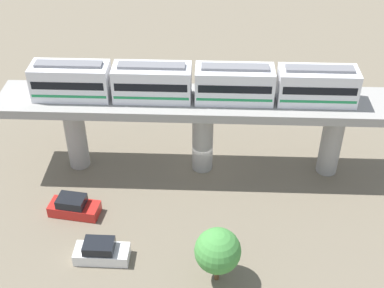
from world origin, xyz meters
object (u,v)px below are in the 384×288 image
(parked_car_white, at_px, (101,252))
(tree_near_viaduct, at_px, (218,251))
(train, at_px, (193,83))
(parked_car_red, at_px, (74,207))

(parked_car_white, height_order, tree_near_viaduct, tree_near_viaduct)
(train, distance_m, parked_car_red, 14.52)
(train, relative_size, tree_near_viaduct, 5.84)
(train, bearing_deg, parked_car_red, 124.19)
(tree_near_viaduct, bearing_deg, parked_car_red, 61.81)
(tree_near_viaduct, bearing_deg, parked_car_white, 79.81)
(tree_near_viaduct, bearing_deg, train, 9.71)
(train, height_order, parked_car_red, train)
(parked_car_white, bearing_deg, parked_car_red, 34.06)
(parked_car_white, bearing_deg, tree_near_viaduct, -99.48)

